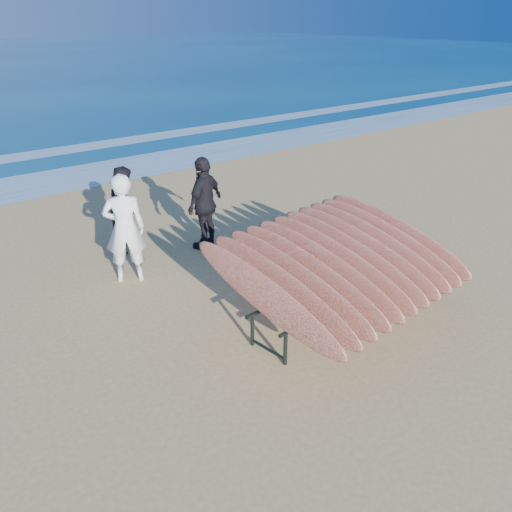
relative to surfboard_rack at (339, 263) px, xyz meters
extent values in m
plane|color=tan|center=(-0.83, 0.16, -0.95)|extent=(120.00, 120.00, 0.00)
plane|color=white|center=(-0.83, 10.16, -0.94)|extent=(160.00, 160.00, 0.00)
plane|color=white|center=(-0.83, 13.66, -0.94)|extent=(160.00, 160.00, 0.00)
cylinder|color=black|center=(-1.45, -0.45, -0.70)|extent=(0.06, 0.06, 0.50)
cylinder|color=black|center=(1.50, -0.20, -0.70)|extent=(0.06, 0.06, 0.50)
cylinder|color=black|center=(-1.50, 0.20, -0.70)|extent=(0.06, 0.06, 0.50)
cylinder|color=black|center=(1.45, 0.45, -0.70)|extent=(0.06, 0.06, 0.50)
cylinder|color=black|center=(0.03, -0.32, -0.45)|extent=(3.19, 0.32, 0.06)
cylinder|color=black|center=(-0.03, 0.32, -0.45)|extent=(3.19, 0.32, 0.06)
cylinder|color=black|center=(-1.47, -0.12, -0.87)|extent=(0.10, 0.65, 0.04)
cylinder|color=black|center=(1.47, 0.12, -0.87)|extent=(0.10, 0.65, 0.04)
ellipsoid|color=#6F0709|center=(-1.54, -0.13, 0.01)|extent=(0.31, 2.91, 1.21)
ellipsoid|color=#6F0709|center=(-1.24, -0.10, 0.01)|extent=(0.31, 2.91, 1.21)
ellipsoid|color=#6F0709|center=(-0.93, -0.08, 0.01)|extent=(0.31, 2.91, 1.21)
ellipsoid|color=#6F0709|center=(-0.62, -0.05, 0.01)|extent=(0.31, 2.91, 1.21)
ellipsoid|color=#6F0709|center=(-0.31, -0.03, 0.01)|extent=(0.31, 2.91, 1.21)
ellipsoid|color=#6F0709|center=(0.00, 0.00, 0.01)|extent=(0.31, 2.91, 1.21)
ellipsoid|color=#6F0709|center=(0.31, 0.03, 0.01)|extent=(0.31, 2.91, 1.21)
ellipsoid|color=#6F0709|center=(0.62, 0.05, 0.01)|extent=(0.31, 2.91, 1.21)
ellipsoid|color=#6F0709|center=(0.93, 0.08, 0.01)|extent=(0.31, 2.91, 1.21)
ellipsoid|color=#6F0709|center=(1.24, 0.10, 0.01)|extent=(0.31, 2.91, 1.21)
ellipsoid|color=#6F0709|center=(1.54, 0.13, 0.01)|extent=(0.31, 2.91, 1.21)
imported|color=white|center=(-1.91, 3.23, 0.03)|extent=(0.85, 0.74, 1.95)
imported|color=black|center=(-1.25, 4.50, -0.10)|extent=(1.04, 1.03, 1.69)
imported|color=black|center=(-0.01, 3.59, -0.01)|extent=(1.19, 0.87, 1.87)
camera|label=1|loc=(-5.59, -4.97, 3.46)|focal=38.00mm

